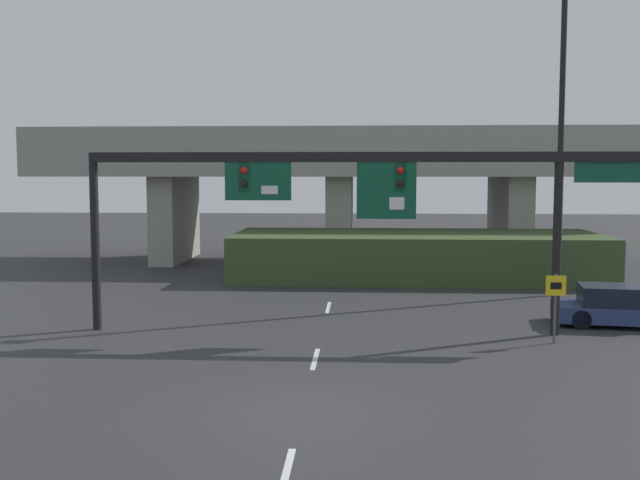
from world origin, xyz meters
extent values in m
plane|color=#2D2D30|center=(0.00, 0.00, 0.00)|extent=(160.00, 160.00, 0.00)
cube|color=silver|center=(0.00, -3.54, 0.00)|extent=(0.14, 2.40, 0.01)
cube|color=silver|center=(0.00, 4.47, 0.00)|extent=(0.14, 2.40, 0.01)
cube|color=silver|center=(0.00, 12.48, 0.00)|extent=(0.14, 2.40, 0.01)
cube|color=silver|center=(0.00, 20.49, 0.00)|extent=(0.14, 2.40, 0.01)
cube|color=silver|center=(0.00, 28.51, 0.00)|extent=(0.14, 2.40, 0.01)
cylinder|color=black|center=(-7.44, 8.02, 2.90)|extent=(0.28, 0.28, 5.81)
cylinder|color=black|center=(7.44, 8.02, 2.90)|extent=(0.28, 0.28, 5.81)
cube|color=black|center=(1.59, 8.02, 5.65)|extent=(18.04, 0.32, 0.32)
cube|color=black|center=(-2.48, 8.02, 5.01)|extent=(0.40, 0.28, 0.95)
sphere|color=red|center=(-2.48, 7.84, 5.23)|extent=(0.22, 0.22, 0.22)
sphere|color=black|center=(-2.48, 7.84, 4.80)|extent=(0.22, 0.22, 0.22)
cube|color=black|center=(2.48, 8.02, 5.01)|extent=(0.40, 0.28, 0.95)
sphere|color=red|center=(2.48, 7.84, 5.23)|extent=(0.22, 0.22, 0.22)
sphere|color=black|center=(2.48, 7.84, 4.80)|extent=(0.22, 0.22, 0.22)
cube|color=#0F4C33|center=(-2.04, 7.92, 4.88)|extent=(2.13, 0.08, 1.22)
cube|color=white|center=(-1.67, 7.87, 4.61)|extent=(0.53, 0.03, 0.27)
cube|color=#0F4C33|center=(2.04, 7.92, 4.59)|extent=(1.88, 0.08, 1.79)
cube|color=white|center=(2.37, 7.87, 4.19)|extent=(0.47, 0.03, 0.39)
cube|color=#0F4C33|center=(9.18, 7.96, 5.17)|extent=(2.57, 0.07, 0.64)
cylinder|color=#4C4C4C|center=(7.11, 6.80, 1.06)|extent=(0.08, 0.08, 2.12)
cube|color=yellow|center=(7.11, 6.76, 1.77)|extent=(0.60, 0.03, 0.60)
cube|color=black|center=(7.11, 6.74, 1.77)|extent=(0.33, 0.01, 0.21)
cylinder|color=black|center=(9.52, 15.96, 7.69)|extent=(0.24, 0.24, 15.38)
cube|color=gray|center=(0.00, 27.64, 5.83)|extent=(34.38, 8.53, 1.75)
cube|color=gray|center=(0.00, 23.58, 7.16)|extent=(34.38, 0.40, 0.90)
cube|color=gray|center=(-9.74, 27.64, 2.48)|extent=(1.40, 6.83, 4.96)
cube|color=gray|center=(0.00, 27.64, 2.48)|extent=(1.40, 6.83, 4.96)
cube|color=gray|center=(9.74, 27.64, 2.48)|extent=(1.40, 6.83, 4.96)
cube|color=#384C28|center=(3.95, 20.97, 1.10)|extent=(17.84, 6.87, 2.20)
cube|color=navy|center=(9.98, 9.61, 0.43)|extent=(4.53, 2.49, 0.55)
cube|color=black|center=(9.81, 9.63, 1.03)|extent=(2.46, 2.00, 0.65)
cylinder|color=black|center=(8.78, 10.63, 0.32)|extent=(0.66, 0.31, 0.64)
cylinder|color=black|center=(8.54, 8.97, 0.32)|extent=(0.66, 0.31, 0.64)
camera|label=1|loc=(1.28, -15.86, 5.14)|focal=42.00mm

